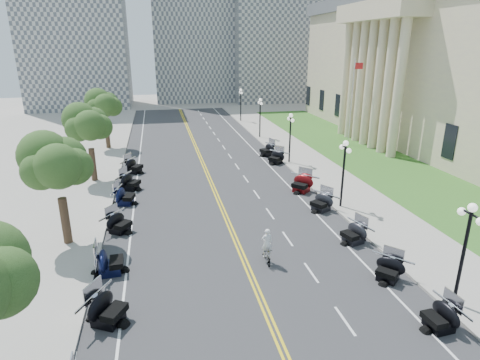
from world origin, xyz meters
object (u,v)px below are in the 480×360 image
bicycle (267,255)px  cyclist_rider (267,233)px  civic_building (462,67)px  flagpole (351,103)px  motorcycle_n_3 (440,315)px

bicycle → cyclist_rider: cyclist_rider is taller
civic_building → bicycle: 40.28m
flagpole → cyclist_rider: 29.90m
civic_building → cyclist_rider: size_ratio=30.01×
flagpole → cyclist_rider: (-16.84, -24.50, -3.19)m
flagpole → motorcycle_n_3: size_ratio=5.26×
flagpole → motorcycle_n_3: bearing=-109.6°
bicycle → civic_building: bearing=41.2°
motorcycle_n_3 → cyclist_rider: 8.92m
civic_building → flagpole: civic_building is taller
flagpole → motorcycle_n_3: (-11.14, -31.26, -4.34)m
civic_building → cyclist_rider: bearing=-141.5°
flagpole → motorcycle_n_3: flagpole is taller
flagpole → bicycle: bearing=-124.5°
cyclist_rider → motorcycle_n_3: bearing=130.2°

